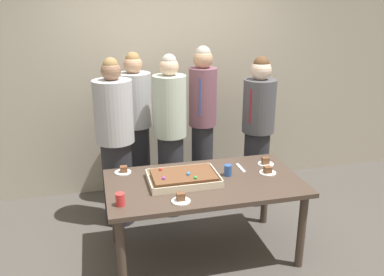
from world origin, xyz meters
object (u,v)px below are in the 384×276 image
Objects in this scene: person_left_edge_reaching at (116,143)px; cake_server_utensil at (241,168)px; person_far_right_suit at (203,123)px; drink_cup_nearest at (120,199)px; plated_slice_near_right at (266,162)px; party_table at (204,190)px; sheet_cake at (183,178)px; plated_slice_near_left at (268,171)px; person_striped_tie_right at (170,135)px; plated_slice_far_left at (181,199)px; person_green_shirt_behind at (136,128)px; person_serving_front at (258,130)px; plated_slice_far_right at (123,171)px; drink_cup_middle at (228,170)px.

cake_server_utensil is at bearing 26.89° from person_left_edge_reaching.
cake_server_utensil is 0.11× the size of person_far_right_suit.
person_left_edge_reaching is at bearing 87.69° from drink_cup_nearest.
drink_cup_nearest is at bearing -158.48° from cake_server_utensil.
person_left_edge_reaching reaches higher than plated_slice_near_right.
plated_slice_near_right is (0.67, 0.21, 0.11)m from party_table.
sheet_cake is 0.78m from plated_slice_near_left.
person_striped_tie_right reaches higher than party_table.
plated_slice_near_right is at bearing 55.48° from person_striped_tie_right.
party_table is 0.43m from plated_slice_far_left.
person_striped_tie_right is (0.04, 0.79, 0.13)m from sheet_cake.
plated_slice_near_left reaches higher than party_table.
plated_slice_far_left is 1.51m from person_green_shirt_behind.
person_green_shirt_behind is (-1.29, 0.34, 0.01)m from person_serving_front.
person_green_shirt_behind is at bearing 139.10° from plated_slice_near_right.
person_left_edge_reaching is at bearing -80.90° from person_striped_tie_right.
plated_slice_near_left is 1.00× the size of plated_slice_far_right.
person_left_edge_reaching is (-0.56, -0.06, -0.02)m from person_striped_tie_right.
cake_server_utensil is (1.14, 0.45, -0.05)m from drink_cup_nearest.
drink_cup_nearest is 0.06× the size of person_far_right_suit.
plated_slice_far_left is at bearing -105.97° from sheet_cake.
person_striped_tie_right is at bearing 130.01° from cake_server_utensil.
plated_slice_far_right is at bearing 162.58° from drink_cup_middle.
plated_slice_far_left is 1.46m from person_far_right_suit.
drink_cup_nearest is at bearing -161.50° from drink_cup_middle.
drink_cup_nearest is 0.06× the size of person_serving_front.
plated_slice_near_right is at bearing 29.14° from plated_slice_far_left.
drink_cup_middle is (0.51, 0.38, 0.03)m from plated_slice_far_left.
person_left_edge_reaching is at bearing 142.77° from drink_cup_middle.
person_left_edge_reaching is (-0.70, 0.77, 0.23)m from party_table.
sheet_cake reaches higher than plated_slice_far_left.
plated_slice_near_right is 1.00× the size of plated_slice_far_right.
person_serving_front reaches higher than drink_cup_middle.
person_serving_front is (1.02, 0.80, 0.10)m from sheet_cake.
drink_cup_nearest is 1.64m from person_far_right_suit.
sheet_cake is 0.60m from cake_server_utensil.
party_table is 0.22m from sheet_cake.
person_left_edge_reaching is (-0.03, 0.43, 0.13)m from plated_slice_far_right.
person_green_shirt_behind reaches higher than plated_slice_far_left.
person_green_shirt_behind reaches higher than plated_slice_near_right.
person_far_right_suit reaches higher than cake_server_utensil.
drink_cup_nearest is 1.04m from person_left_edge_reaching.
person_green_shirt_behind is at bearing 113.42° from person_left_edge_reaching.
plated_slice_far_right reaches higher than cake_server_utensil.
plated_slice_far_right is 0.09× the size of person_left_edge_reaching.
plated_slice_near_right reaches higher than party_table.
plated_slice_near_right is at bearing -5.74° from plated_slice_far_right.
party_table is 1.01× the size of person_serving_front.
plated_slice_near_left is 1.08m from person_far_right_suit.
person_striped_tie_right reaches higher than person_serving_front.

